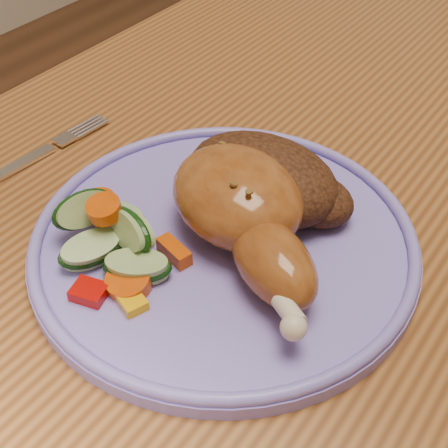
% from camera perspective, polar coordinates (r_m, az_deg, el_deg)
% --- Properties ---
extents(dining_table, '(0.90, 1.40, 0.75)m').
position_cam_1_polar(dining_table, '(0.61, 15.41, -5.38)').
color(dining_table, brown).
rests_on(dining_table, ground).
extents(plate, '(0.31, 0.31, 0.01)m').
position_cam_1_polar(plate, '(0.50, 0.00, -1.79)').
color(plate, '#7D6ED3').
rests_on(plate, dining_table).
extents(plate_rim, '(0.31, 0.31, 0.01)m').
position_cam_1_polar(plate_rim, '(0.49, 0.00, -0.87)').
color(plate_rim, '#7D6ED3').
rests_on(plate_rim, plate).
extents(chicken_leg, '(0.18, 0.16, 0.06)m').
position_cam_1_polar(chicken_leg, '(0.47, 1.97, 1.22)').
color(chicken_leg, '#93501E').
rests_on(chicken_leg, plate).
extents(rice_pilaf, '(0.14, 0.10, 0.06)m').
position_cam_1_polar(rice_pilaf, '(0.52, 3.80, 3.94)').
color(rice_pilaf, '#422210').
rests_on(rice_pilaf, plate).
extents(vegetable_pile, '(0.12, 0.11, 0.05)m').
position_cam_1_polar(vegetable_pile, '(0.48, -10.13, -1.16)').
color(vegetable_pile, '#A50A05').
rests_on(vegetable_pile, plate).
extents(fork, '(0.03, 0.16, 0.00)m').
position_cam_1_polar(fork, '(0.62, -17.52, 5.61)').
color(fork, silver).
rests_on(fork, dining_table).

